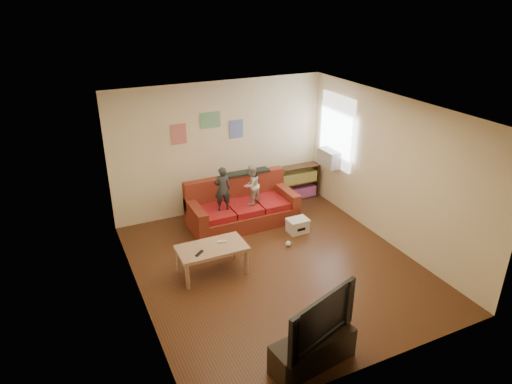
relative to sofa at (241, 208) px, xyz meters
name	(u,v)px	position (x,y,z in m)	size (l,w,h in m)	color
room_shell	(278,193)	(-0.11, -1.72, 1.04)	(4.52, 5.02, 2.72)	#512D17
sofa	(241,208)	(0.00, 0.00, 0.00)	(2.12, 0.98, 0.93)	maroon
child_a	(222,189)	(-0.45, -0.17, 0.57)	(0.32, 0.21, 0.87)	#282D30
child_b	(251,185)	(0.15, -0.17, 0.54)	(0.39, 0.30, 0.81)	silver
coffee_table	(212,251)	(-1.15, -1.46, 0.12)	(1.11, 0.61, 0.50)	tan
remote	(199,253)	(-1.40, -1.58, 0.20)	(0.18, 0.05, 0.02)	black
game_controller	(222,242)	(-0.95, -1.41, 0.20)	(0.15, 0.04, 0.03)	silver
bookshelf	(298,184)	(1.59, 0.52, 0.03)	(0.95, 0.29, 0.76)	#3C2413
window	(336,131)	(2.11, -0.07, 1.33)	(0.04, 1.08, 1.48)	white
ac_unit	(330,158)	(1.99, -0.07, 0.77)	(0.28, 0.55, 0.35)	#B7B2A3
artwork_left	(179,134)	(-0.96, 0.77, 1.44)	(0.30, 0.01, 0.40)	#D87266
artwork_center	(210,120)	(-0.31, 0.77, 1.64)	(0.42, 0.01, 0.32)	#72B27F
artwork_right	(236,129)	(0.24, 0.77, 1.39)	(0.30, 0.01, 0.38)	#727FCC
file_box	(298,225)	(0.81, -0.85, -0.17)	(0.40, 0.30, 0.28)	white
tv_stand	(313,351)	(-0.72, -3.88, -0.10)	(1.12, 0.37, 0.42)	black
television	(315,316)	(-0.72, -3.88, 0.44)	(1.16, 0.15, 0.67)	black
tissue	(288,244)	(0.39, -1.25, -0.26)	(0.11, 0.11, 0.11)	beige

